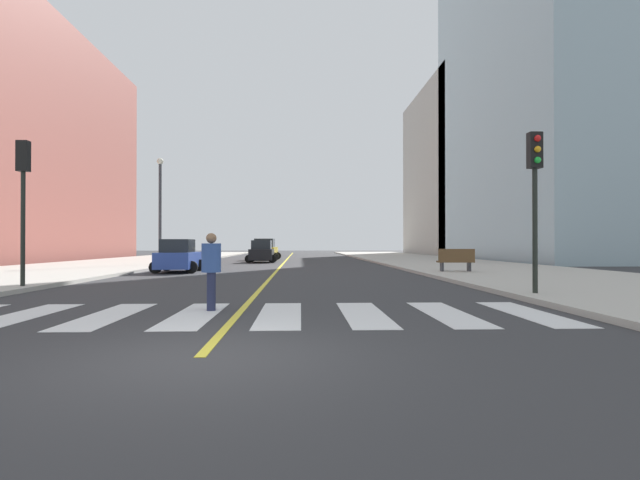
{
  "coord_description": "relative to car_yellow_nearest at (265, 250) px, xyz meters",
  "views": [
    {
      "loc": [
        1.34,
        -6.68,
        1.51
      ],
      "look_at": [
        2.73,
        29.03,
        1.8
      ],
      "focal_mm": 28.01,
      "sensor_mm": 36.0,
      "label": 1
    }
  ],
  "objects": [
    {
      "name": "car_yellow_nearest",
      "position": [
        0.0,
        0.0,
        0.0
      ],
      "size": [
        2.94,
        4.59,
        2.02
      ],
      "rotation": [
        0.0,
        0.0,
        -0.04
      ],
      "color": "gold",
      "rests_on": "ground"
    },
    {
      "name": "traffic_light_near_corner",
      "position": [
        9.89,
        -33.72,
        2.36
      ],
      "size": [
        0.36,
        0.41,
        4.47
      ],
      "rotation": [
        0.0,
        0.0,
        3.14
      ],
      "color": "black",
      "rests_on": "sidewalk_kerb_east"
    },
    {
      "name": "parking_garage_concrete",
      "position": [
        29.33,
        22.43,
        10.69
      ],
      "size": [
        18.0,
        24.0,
        23.26
      ],
      "primitive_type": "cube",
      "color": "#B2ADA3",
      "rests_on": "ground"
    },
    {
      "name": "traffic_light_far_corner",
      "position": [
        -5.67,
        -30.74,
        2.53
      ],
      "size": [
        0.36,
        0.41,
        4.73
      ],
      "color": "black",
      "rests_on": "sidewalk_kerb_west"
    },
    {
      "name": "pedestrian_crossing",
      "position": [
        1.33,
        -35.89,
        0.03
      ],
      "size": [
        0.44,
        0.44,
        1.76
      ],
      "rotation": [
        0.0,
        0.0,
        1.75
      ],
      "color": "#232847",
      "rests_on": "ground"
    },
    {
      "name": "office_tower_glass",
      "position": [
        30.33,
        -0.67,
        20.6
      ],
      "size": [
        20.0,
        28.0,
        43.08
      ],
      "primitive_type": "cube",
      "color": "#99B2BC",
      "rests_on": "ground"
    },
    {
      "name": "ground_plane",
      "position": [
        2.02,
        -40.65,
        -0.94
      ],
      "size": [
        220.0,
        220.0,
        0.0
      ],
      "primitive_type": "plane",
      "color": "#333335"
    },
    {
      "name": "car_black_second",
      "position": [
        0.18,
        -6.23,
        -0.1
      ],
      "size": [
        2.54,
        4.07,
        1.81
      ],
      "rotation": [
        0.0,
        0.0,
        0.01
      ],
      "color": "black",
      "rests_on": "ground"
    },
    {
      "name": "lane_divider_paint",
      "position": [
        2.02,
        -0.65,
        -0.94
      ],
      "size": [
        0.16,
        80.0,
        0.01
      ],
      "primitive_type": "cube",
      "color": "yellow",
      "rests_on": "ground"
    },
    {
      "name": "sidewalk_kerb_east",
      "position": [
        14.22,
        -20.65,
        -0.87
      ],
      "size": [
        10.0,
        120.0,
        0.15
      ],
      "primitive_type": "cube",
      "color": "#B2ADA3",
      "rests_on": "ground"
    },
    {
      "name": "street_lamp",
      "position": [
        -6.16,
        -13.15,
        3.47
      ],
      "size": [
        0.44,
        0.44,
        7.21
      ],
      "color": "#38383D",
      "rests_on": "sidewalk_kerb_west"
    },
    {
      "name": "sidewalk_kerb_west",
      "position": [
        -10.18,
        -20.65,
        -0.87
      ],
      "size": [
        10.0,
        120.0,
        0.15
      ],
      "primitive_type": "cube",
      "color": "#B2ADA3",
      "rests_on": "ground"
    },
    {
      "name": "car_blue_third",
      "position": [
        -3.2,
        -20.27,
        -0.12
      ],
      "size": [
        2.55,
        4.01,
        1.77
      ],
      "rotation": [
        0.0,
        0.0,
        0.03
      ],
      "color": "#2D479E",
      "rests_on": "ground"
    },
    {
      "name": "park_bench",
      "position": [
        11.12,
        -22.72,
        -0.25
      ],
      "size": [
        1.83,
        0.68,
        1.12
      ],
      "rotation": [
        0.0,
        0.0,
        1.5
      ],
      "color": "brown",
      "rests_on": "sidewalk_kerb_east"
    },
    {
      "name": "crosswalk_paint",
      "position": [
        2.02,
        -36.65,
        -0.94
      ],
      "size": [
        13.5,
        4.0,
        0.01
      ],
      "color": "silver",
      "rests_on": "ground"
    }
  ]
}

